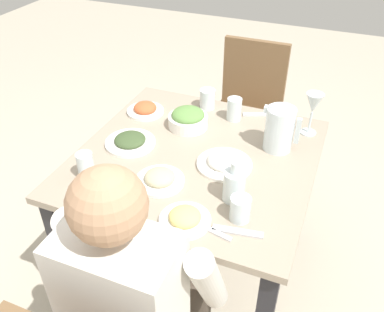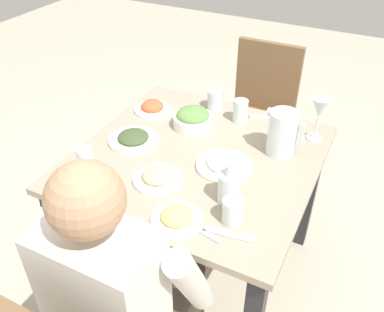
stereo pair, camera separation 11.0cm
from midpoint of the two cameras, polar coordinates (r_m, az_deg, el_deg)
The scene contains 21 objects.
ground_plane at distance 2.21m, azimuth 2.05°, elevation -15.23°, with size 8.00×8.00×0.00m, color #B7AD99.
dining_table at distance 1.78m, azimuth 2.46°, elevation -2.80°, with size 0.96×0.96×0.72m.
chair_far at distance 2.51m, azimuth 10.49°, elevation 6.23°, with size 0.40×0.40×0.89m.
diner_near at distance 1.34m, azimuth -6.66°, elevation -17.74°, with size 0.48×0.53×1.19m.
water_pitcher at distance 1.73m, azimuth 14.21°, elevation 3.07°, with size 0.16×0.12×0.19m.
salad_bowl at distance 1.88m, azimuth 1.81°, elevation 5.18°, with size 0.18×0.18×0.09m.
plate_beans at distance 1.57m, azimuth -2.84°, elevation -2.97°, with size 0.19×0.19×0.05m.
plate_dolmas at distance 1.80m, azimuth -6.40°, elevation 2.41°, with size 0.22×0.22×0.04m.
plate_yoghurt at distance 1.64m, azimuth 6.37°, elevation -1.07°, with size 0.22×0.22×0.06m.
plate_rice_curry at distance 2.02m, azimuth -3.95°, elevation 6.69°, with size 0.18×0.18×0.05m.
plate_fries at distance 1.41m, azimuth 0.13°, elevation -8.58°, with size 0.18×0.18×0.05m.
water_glass_by_pitcher at distance 1.93m, azimuth 8.34°, elevation 6.16°, with size 0.07×0.07×0.11m, color silver.
water_glass_near_right at distance 1.90m, azimuth 15.33°, elevation 4.21°, with size 0.06×0.06×0.09m, color silver.
water_glass_far_right at distance 2.03m, azimuth 4.77°, elevation 7.74°, with size 0.08×0.08×0.10m, color silver.
water_glass_center at distance 1.40m, azimuth 7.89°, elevation -7.64°, with size 0.07×0.07×0.09m, color silver.
water_glass_near_left at distance 1.63m, azimuth -12.65°, elevation -0.67°, with size 0.06×0.06×0.11m, color silver.
wine_glass at distance 1.84m, azimuth 18.92°, elevation 5.98°, with size 0.08×0.08×0.20m.
oil_carafe at distance 1.47m, azimuth 7.28°, elevation -4.59°, with size 0.08×0.08×0.16m.
fork_near at distance 2.00m, azimuth 11.97°, elevation 5.23°, with size 0.17×0.03×0.01m, color silver.
knife_near at distance 1.39m, azimuth 3.13°, elevation -10.13°, with size 0.18×0.02×0.01m, color silver.
fork_far at distance 1.38m, azimuth 7.33°, elevation -10.72°, with size 0.17×0.03×0.01m, color silver.
Camera 2 is at (0.61, -1.25, 1.72)m, focal length 38.51 mm.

